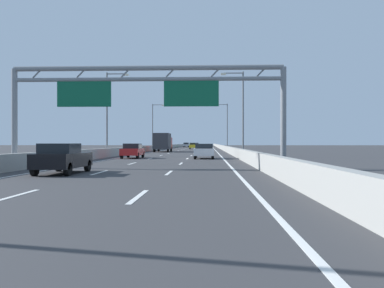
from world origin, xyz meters
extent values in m
plane|color=#38383A|center=(0.00, 100.00, 0.00)|extent=(260.00, 260.00, 0.00)
cube|color=white|center=(-1.80, 12.50, 0.01)|extent=(0.16, 3.00, 0.01)
cube|color=white|center=(-1.80, 21.50, 0.01)|extent=(0.16, 3.00, 0.01)
cube|color=white|center=(-1.80, 30.50, 0.01)|extent=(0.16, 3.00, 0.01)
cube|color=white|center=(-1.80, 39.50, 0.01)|extent=(0.16, 3.00, 0.01)
cube|color=white|center=(-1.80, 48.50, 0.01)|extent=(0.16, 3.00, 0.01)
cube|color=white|center=(-1.80, 57.50, 0.01)|extent=(0.16, 3.00, 0.01)
cube|color=white|center=(-1.80, 66.50, 0.01)|extent=(0.16, 3.00, 0.01)
cube|color=white|center=(-1.80, 75.50, 0.01)|extent=(0.16, 3.00, 0.01)
cube|color=white|center=(-1.80, 84.50, 0.01)|extent=(0.16, 3.00, 0.01)
cube|color=white|center=(-1.80, 93.50, 0.01)|extent=(0.16, 3.00, 0.01)
cube|color=white|center=(-1.80, 102.50, 0.01)|extent=(0.16, 3.00, 0.01)
cube|color=white|center=(-1.80, 111.50, 0.01)|extent=(0.16, 3.00, 0.01)
cube|color=white|center=(-1.80, 120.50, 0.01)|extent=(0.16, 3.00, 0.01)
cube|color=white|center=(-1.80, 129.50, 0.01)|extent=(0.16, 3.00, 0.01)
cube|color=white|center=(-1.80, 138.50, 0.01)|extent=(0.16, 3.00, 0.01)
cube|color=white|center=(-1.80, 147.50, 0.01)|extent=(0.16, 3.00, 0.01)
cube|color=white|center=(-1.80, 156.50, 0.01)|extent=(0.16, 3.00, 0.01)
cube|color=white|center=(1.80, 12.50, 0.01)|extent=(0.16, 3.00, 0.01)
cube|color=white|center=(1.80, 21.50, 0.01)|extent=(0.16, 3.00, 0.01)
cube|color=white|center=(1.80, 30.50, 0.01)|extent=(0.16, 3.00, 0.01)
cube|color=white|center=(1.80, 39.50, 0.01)|extent=(0.16, 3.00, 0.01)
cube|color=white|center=(1.80, 48.50, 0.01)|extent=(0.16, 3.00, 0.01)
cube|color=white|center=(1.80, 57.50, 0.01)|extent=(0.16, 3.00, 0.01)
cube|color=white|center=(1.80, 66.50, 0.01)|extent=(0.16, 3.00, 0.01)
cube|color=white|center=(1.80, 75.50, 0.01)|extent=(0.16, 3.00, 0.01)
cube|color=white|center=(1.80, 84.50, 0.01)|extent=(0.16, 3.00, 0.01)
cube|color=white|center=(1.80, 93.50, 0.01)|extent=(0.16, 3.00, 0.01)
cube|color=white|center=(1.80, 102.50, 0.01)|extent=(0.16, 3.00, 0.01)
cube|color=white|center=(1.80, 111.50, 0.01)|extent=(0.16, 3.00, 0.01)
cube|color=white|center=(1.80, 120.50, 0.01)|extent=(0.16, 3.00, 0.01)
cube|color=white|center=(1.80, 129.50, 0.01)|extent=(0.16, 3.00, 0.01)
cube|color=white|center=(1.80, 138.50, 0.01)|extent=(0.16, 3.00, 0.01)
cube|color=white|center=(1.80, 147.50, 0.01)|extent=(0.16, 3.00, 0.01)
cube|color=white|center=(1.80, 156.50, 0.01)|extent=(0.16, 3.00, 0.01)
cube|color=white|center=(-5.25, 88.00, 0.01)|extent=(0.16, 176.00, 0.01)
cube|color=white|center=(5.25, 88.00, 0.01)|extent=(0.16, 176.00, 0.01)
cube|color=#9E9E99|center=(-6.90, 110.00, 0.47)|extent=(0.45, 220.00, 0.95)
cube|color=#9E9E99|center=(6.90, 110.00, 0.47)|extent=(0.45, 220.00, 0.95)
cylinder|color=gray|center=(-8.42, 25.90, 3.10)|extent=(0.36, 0.36, 6.20)
cylinder|color=gray|center=(8.42, 25.90, 3.10)|extent=(0.36, 0.36, 6.20)
cylinder|color=gray|center=(0.00, 25.90, 6.20)|extent=(16.84, 0.32, 0.32)
cylinder|color=gray|center=(0.00, 25.90, 5.50)|extent=(16.84, 0.26, 0.26)
cylinder|color=gray|center=(-7.02, 25.90, 5.85)|extent=(0.74, 0.10, 0.74)
cylinder|color=gray|center=(-4.21, 25.90, 5.85)|extent=(0.74, 0.10, 0.74)
cylinder|color=gray|center=(-1.40, 25.90, 5.85)|extent=(0.74, 0.10, 0.74)
cylinder|color=gray|center=(1.40, 25.90, 5.85)|extent=(0.74, 0.10, 0.74)
cylinder|color=gray|center=(4.21, 25.90, 5.85)|extent=(0.74, 0.10, 0.74)
cylinder|color=gray|center=(7.02, 25.90, 5.85)|extent=(0.74, 0.10, 0.74)
cube|color=#0F5B3D|center=(-3.97, 25.90, 4.60)|extent=(3.40, 0.12, 1.60)
cube|color=#0F5B3D|center=(2.76, 25.90, 4.60)|extent=(3.40, 0.12, 1.60)
cylinder|color=slate|center=(-7.70, 46.18, 4.75)|extent=(0.20, 0.20, 9.50)
cylinder|color=slate|center=(-6.60, 46.18, 9.35)|extent=(2.20, 0.12, 0.12)
cube|color=#F2EAC6|center=(-5.50, 46.18, 9.25)|extent=(0.56, 0.28, 0.20)
cylinder|color=slate|center=(7.70, 46.18, 4.75)|extent=(0.20, 0.20, 9.50)
cylinder|color=slate|center=(6.60, 46.18, 9.35)|extent=(2.20, 0.12, 0.12)
cube|color=#F2EAC6|center=(5.50, 46.18, 9.25)|extent=(0.56, 0.28, 0.20)
cylinder|color=slate|center=(-7.70, 83.52, 4.75)|extent=(0.20, 0.20, 9.50)
cylinder|color=slate|center=(-6.60, 83.52, 9.35)|extent=(2.20, 0.12, 0.12)
cube|color=#F2EAC6|center=(-5.50, 83.52, 9.25)|extent=(0.56, 0.28, 0.20)
cylinder|color=slate|center=(7.70, 83.52, 4.75)|extent=(0.20, 0.20, 9.50)
cylinder|color=slate|center=(6.60, 83.52, 9.35)|extent=(2.20, 0.12, 0.12)
cube|color=#F2EAC6|center=(5.50, 83.52, 9.25)|extent=(0.56, 0.28, 0.20)
cube|color=silver|center=(3.40, 39.97, 0.65)|extent=(1.88, 4.33, 0.66)
cube|color=black|center=(3.40, 39.99, 1.21)|extent=(1.66, 2.06, 0.46)
cylinder|color=black|center=(2.57, 41.59, 0.32)|extent=(0.22, 0.64, 0.64)
cylinder|color=black|center=(4.23, 41.59, 0.32)|extent=(0.22, 0.64, 0.64)
cylinder|color=black|center=(2.57, 38.36, 0.32)|extent=(0.22, 0.64, 0.64)
cylinder|color=black|center=(4.23, 38.36, 0.32)|extent=(0.22, 0.64, 0.64)
cube|color=black|center=(-3.48, 20.89, 0.68)|extent=(1.79, 4.13, 0.71)
cube|color=black|center=(-3.48, 20.44, 1.27)|extent=(1.58, 1.79, 0.48)
cylinder|color=black|center=(-4.27, 22.41, 0.32)|extent=(0.22, 0.64, 0.64)
cylinder|color=black|center=(-2.69, 22.41, 0.32)|extent=(0.22, 0.64, 0.64)
cylinder|color=black|center=(-4.27, 19.37, 0.32)|extent=(0.22, 0.64, 0.64)
cylinder|color=black|center=(-2.69, 19.37, 0.32)|extent=(0.22, 0.64, 0.64)
cube|color=#1E7A38|center=(-3.51, 138.35, 0.65)|extent=(1.71, 4.64, 0.66)
cube|color=black|center=(-3.51, 137.96, 1.22)|extent=(1.50, 1.95, 0.49)
cylinder|color=black|center=(-4.25, 140.12, 0.32)|extent=(0.22, 0.64, 0.64)
cylinder|color=black|center=(-2.76, 140.12, 0.32)|extent=(0.22, 0.64, 0.64)
cylinder|color=black|center=(-4.25, 136.58, 0.32)|extent=(0.22, 0.64, 0.64)
cylinder|color=black|center=(-2.76, 136.58, 0.32)|extent=(0.22, 0.64, 0.64)
cube|color=#2347AD|center=(-0.09, 128.87, 0.66)|extent=(1.73, 4.25, 0.68)
cube|color=black|center=(-0.09, 128.52, 1.24)|extent=(1.52, 1.96, 0.47)
cylinder|color=black|center=(-0.84, 130.44, 0.32)|extent=(0.22, 0.64, 0.64)
cylinder|color=black|center=(0.67, 130.44, 0.32)|extent=(0.22, 0.64, 0.64)
cylinder|color=black|center=(-0.84, 127.29, 0.32)|extent=(0.22, 0.64, 0.64)
cylinder|color=black|center=(0.67, 127.29, 0.32)|extent=(0.22, 0.64, 0.64)
cube|color=red|center=(-3.70, 40.59, 0.64)|extent=(1.76, 4.19, 0.64)
cube|color=black|center=(-3.70, 40.55, 1.21)|extent=(1.55, 1.94, 0.50)
cylinder|color=black|center=(-4.47, 42.14, 0.32)|extent=(0.22, 0.64, 0.64)
cylinder|color=black|center=(-2.93, 42.14, 0.32)|extent=(0.22, 0.64, 0.64)
cylinder|color=black|center=(-4.47, 39.05, 0.32)|extent=(0.22, 0.64, 0.64)
cylinder|color=black|center=(-2.93, 39.05, 0.32)|extent=(0.22, 0.64, 0.64)
cube|color=#A8ADB2|center=(-3.48, 132.11, 0.65)|extent=(1.77, 4.43, 0.66)
cube|color=black|center=(-3.48, 132.44, 1.26)|extent=(1.56, 2.04, 0.55)
cylinder|color=black|center=(-4.25, 133.78, 0.32)|extent=(0.22, 0.64, 0.64)
cylinder|color=black|center=(-2.71, 133.78, 0.32)|extent=(0.22, 0.64, 0.64)
cylinder|color=black|center=(-4.25, 130.45, 0.32)|extent=(0.22, 0.64, 0.64)
cylinder|color=black|center=(-2.71, 130.45, 0.32)|extent=(0.22, 0.64, 0.64)
cube|color=yellow|center=(0.16, 97.70, 0.67)|extent=(1.74, 4.18, 0.70)
cube|color=black|center=(0.16, 97.61, 1.26)|extent=(1.53, 1.76, 0.47)
cylinder|color=black|center=(-0.61, 99.23, 0.32)|extent=(0.22, 0.64, 0.64)
cylinder|color=black|center=(0.92, 99.23, 0.32)|extent=(0.22, 0.64, 0.64)
cylinder|color=black|center=(-0.61, 96.16, 0.32)|extent=(0.22, 0.64, 0.64)
cylinder|color=black|center=(0.92, 96.16, 0.32)|extent=(0.22, 0.64, 0.64)
cube|color=#B21E19|center=(-3.80, 70.90, 1.44)|extent=(2.49, 2.19, 1.92)
cube|color=#333338|center=(-3.80, 66.90, 1.78)|extent=(2.49, 5.42, 2.60)
cylinder|color=black|center=(-4.90, 71.09, 0.48)|extent=(0.28, 0.96, 0.96)
cylinder|color=black|center=(-2.69, 71.09, 0.48)|extent=(0.28, 0.96, 0.96)
cylinder|color=black|center=(-4.90, 65.59, 0.48)|extent=(0.28, 0.96, 0.96)
cylinder|color=black|center=(-2.69, 65.59, 0.48)|extent=(0.28, 0.96, 0.96)
camera|label=1|loc=(3.81, 1.06, 1.56)|focal=37.55mm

